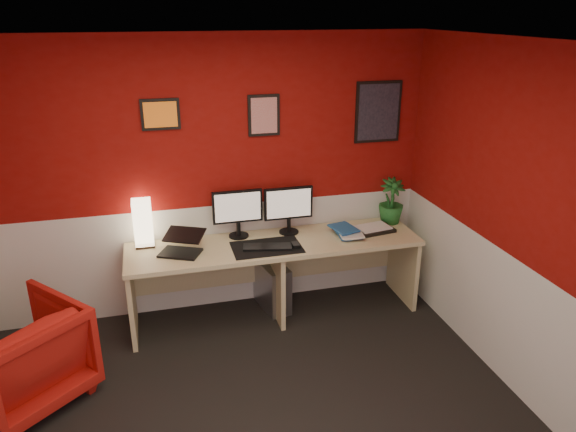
# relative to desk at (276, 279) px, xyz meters

# --- Properties ---
(ground) EXTENTS (4.00, 3.50, 0.01)m
(ground) POSITION_rel_desk_xyz_m (-0.53, -1.41, -0.36)
(ground) COLOR black
(ground) RESTS_ON ground
(ceiling) EXTENTS (4.00, 3.50, 0.01)m
(ceiling) POSITION_rel_desk_xyz_m (-0.53, -1.41, 2.13)
(ceiling) COLOR white
(ceiling) RESTS_ON ground
(wall_back) EXTENTS (4.00, 0.01, 2.50)m
(wall_back) POSITION_rel_desk_xyz_m (-0.53, 0.34, 0.89)
(wall_back) COLOR maroon
(wall_back) RESTS_ON ground
(wall_right) EXTENTS (0.01, 3.50, 2.50)m
(wall_right) POSITION_rel_desk_xyz_m (1.47, -1.41, 0.89)
(wall_right) COLOR maroon
(wall_right) RESTS_ON ground
(wainscot_back) EXTENTS (4.00, 0.01, 1.00)m
(wainscot_back) POSITION_rel_desk_xyz_m (-0.53, 0.34, 0.14)
(wainscot_back) COLOR silver
(wainscot_back) RESTS_ON ground
(wainscot_right) EXTENTS (0.01, 3.50, 1.00)m
(wainscot_right) POSITION_rel_desk_xyz_m (1.46, -1.41, 0.14)
(wainscot_right) COLOR silver
(wainscot_right) RESTS_ON ground
(desk) EXTENTS (2.60, 0.65, 0.73)m
(desk) POSITION_rel_desk_xyz_m (0.00, 0.00, 0.00)
(desk) COLOR #CDBB83
(desk) RESTS_ON ground
(shoji_lamp) EXTENTS (0.16, 0.16, 0.40)m
(shoji_lamp) POSITION_rel_desk_xyz_m (-1.12, 0.22, 0.56)
(shoji_lamp) COLOR #FFE5B2
(shoji_lamp) RESTS_ON desk
(laptop) EXTENTS (0.40, 0.35, 0.22)m
(laptop) POSITION_rel_desk_xyz_m (-0.83, -0.03, 0.47)
(laptop) COLOR black
(laptop) RESTS_ON desk
(monitor_left) EXTENTS (0.45, 0.06, 0.58)m
(monitor_left) POSITION_rel_desk_xyz_m (-0.29, 0.21, 0.66)
(monitor_left) COLOR black
(monitor_left) RESTS_ON desk
(monitor_right) EXTENTS (0.45, 0.06, 0.58)m
(monitor_right) POSITION_rel_desk_xyz_m (0.18, 0.19, 0.66)
(monitor_right) COLOR black
(monitor_right) RESTS_ON desk
(desk_mat) EXTENTS (0.60, 0.38, 0.01)m
(desk_mat) POSITION_rel_desk_xyz_m (-0.10, -0.09, 0.37)
(desk_mat) COLOR black
(desk_mat) RESTS_ON desk
(keyboard) EXTENTS (0.44, 0.22, 0.02)m
(keyboard) POSITION_rel_desk_xyz_m (-0.09, -0.11, 0.38)
(keyboard) COLOR black
(keyboard) RESTS_ON desk_mat
(mouse) EXTENTS (0.06, 0.10, 0.03)m
(mouse) POSITION_rel_desk_xyz_m (0.15, -0.15, 0.39)
(mouse) COLOR black
(mouse) RESTS_ON desk_mat
(book_bottom) EXTENTS (0.22, 0.28, 0.03)m
(book_bottom) POSITION_rel_desk_xyz_m (0.58, -0.01, 0.38)
(book_bottom) COLOR #1F5491
(book_bottom) RESTS_ON desk
(book_middle) EXTENTS (0.24, 0.31, 0.02)m
(book_middle) POSITION_rel_desk_xyz_m (0.58, -0.04, 0.40)
(book_middle) COLOR silver
(book_middle) RESTS_ON book_bottom
(book_top) EXTENTS (0.25, 0.30, 0.02)m
(book_top) POSITION_rel_desk_xyz_m (0.55, -0.02, 0.43)
(book_top) COLOR #1F5491
(book_top) RESTS_ON book_middle
(zen_tray) EXTENTS (0.39, 0.30, 0.03)m
(zen_tray) POSITION_rel_desk_xyz_m (0.95, 0.03, 0.38)
(zen_tray) COLOR black
(zen_tray) RESTS_ON desk
(potted_plant) EXTENTS (0.24, 0.24, 0.44)m
(potted_plant) POSITION_rel_desk_xyz_m (1.19, 0.18, 0.58)
(potted_plant) COLOR #19591E
(potted_plant) RESTS_ON desk
(pc_tower) EXTENTS (0.29, 0.48, 0.45)m
(pc_tower) POSITION_rel_desk_xyz_m (-0.00, 0.13, -0.14)
(pc_tower) COLOR #99999E
(pc_tower) RESTS_ON ground
(armchair) EXTENTS (1.12, 1.12, 0.73)m
(armchair) POSITION_rel_desk_xyz_m (-2.03, -0.68, 0.00)
(armchair) COLOR #AF120A
(armchair) RESTS_ON ground
(art_left) EXTENTS (0.32, 0.02, 0.26)m
(art_left) POSITION_rel_desk_xyz_m (-0.89, 0.33, 1.49)
(art_left) COLOR orange
(art_left) RESTS_ON wall_back
(art_center) EXTENTS (0.28, 0.02, 0.36)m
(art_center) POSITION_rel_desk_xyz_m (-0.01, 0.33, 1.44)
(art_center) COLOR red
(art_center) RESTS_ON wall_back
(art_right) EXTENTS (0.44, 0.02, 0.56)m
(art_right) POSITION_rel_desk_xyz_m (1.06, 0.33, 1.42)
(art_right) COLOR black
(art_right) RESTS_ON wall_back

